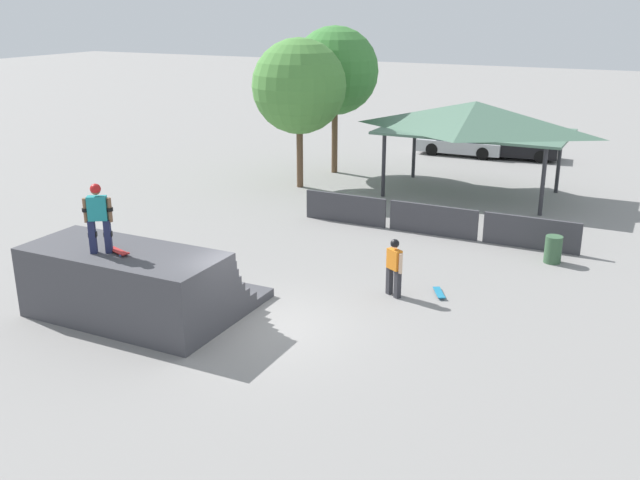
# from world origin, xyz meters

# --- Properties ---
(ground_plane) EXTENTS (160.00, 160.00, 0.00)m
(ground_plane) POSITION_xyz_m (0.00, 0.00, 0.00)
(ground_plane) COLOR gray
(quarter_pipe_ramp) EXTENTS (5.19, 4.02, 1.83)m
(quarter_pipe_ramp) POSITION_xyz_m (-3.31, -0.71, 0.82)
(quarter_pipe_ramp) COLOR #424247
(quarter_pipe_ramp) RESTS_ON ground
(skater_on_deck) EXTENTS (0.71, 0.52, 1.73)m
(skater_on_deck) POSITION_xyz_m (-3.64, -1.37, 2.83)
(skater_on_deck) COLOR #1E2347
(skater_on_deck) RESTS_ON quarter_pipe_ramp
(skateboard_on_deck) EXTENTS (0.79, 0.44, 0.09)m
(skateboard_on_deck) POSITION_xyz_m (-3.23, -1.23, 1.89)
(skateboard_on_deck) COLOR blue
(skateboard_on_deck) RESTS_ON quarter_pipe_ramp
(bystander_walking) EXTENTS (0.60, 0.41, 1.63)m
(bystander_walking) POSITION_xyz_m (2.20, 3.36, 0.96)
(bystander_walking) COLOR #2D2D33
(bystander_walking) RESTS_ON ground
(skateboard_on_ground) EXTENTS (0.57, 0.84, 0.09)m
(skateboard_on_ground) POSITION_xyz_m (3.33, 3.96, 0.06)
(skateboard_on_ground) COLOR red
(skateboard_on_ground) RESTS_ON ground
(barrier_fence) EXTENTS (9.75, 0.12, 1.05)m
(barrier_fence) POSITION_xyz_m (1.50, 9.07, 0.53)
(barrier_fence) COLOR #3D3D42
(barrier_fence) RESTS_ON ground
(pavilion_shelter) EXTENTS (7.48, 4.46, 3.87)m
(pavilion_shelter) POSITION_xyz_m (1.24, 15.04, 3.22)
(pavilion_shelter) COLOR #2D2D33
(pavilion_shelter) RESTS_ON ground
(tree_beside_pavilion) EXTENTS (3.97, 3.97, 6.31)m
(tree_beside_pavilion) POSITION_xyz_m (-5.77, 13.05, 4.31)
(tree_beside_pavilion) COLOR brown
(tree_beside_pavilion) RESTS_ON ground
(tree_far_back) EXTENTS (3.97, 3.97, 6.69)m
(tree_far_back) POSITION_xyz_m (-5.63, 16.26, 4.70)
(tree_far_back) COLOR brown
(tree_far_back) RESTS_ON ground
(trash_bin) EXTENTS (0.52, 0.52, 0.85)m
(trash_bin) POSITION_xyz_m (5.68, 8.01, 0.42)
(trash_bin) COLOR #385B3D
(trash_bin) RESTS_ON ground
(parked_car_silver) EXTENTS (4.41, 1.77, 1.27)m
(parked_car_silver) POSITION_xyz_m (-1.41, 22.89, 0.60)
(parked_car_silver) COLOR #A8AAAF
(parked_car_silver) RESTS_ON ground
(parked_car_black) EXTENTS (4.16, 2.17, 1.27)m
(parked_car_black) POSITION_xyz_m (1.45, 23.30, 0.60)
(parked_car_black) COLOR black
(parked_car_black) RESTS_ON ground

